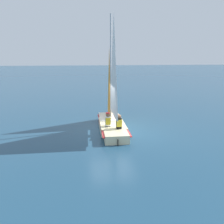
% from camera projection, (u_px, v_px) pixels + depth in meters
% --- Properties ---
extents(ground_plane, '(260.00, 260.00, 0.00)m').
position_uv_depth(ground_plane, '(112.00, 130.00, 12.21)').
color(ground_plane, navy).
extents(sailboat_main, '(1.70, 4.64, 6.16)m').
position_uv_depth(sailboat_main, '(112.00, 112.00, 11.93)').
color(sailboat_main, beige).
rests_on(sailboat_main, ground_plane).
extents(sailor_helm, '(0.32, 0.36, 1.16)m').
position_uv_depth(sailor_helm, '(108.00, 122.00, 11.39)').
color(sailor_helm, black).
rests_on(sailor_helm, ground_plane).
extents(sailor_crew, '(0.32, 0.36, 1.16)m').
position_uv_depth(sailor_crew, '(119.00, 125.00, 11.02)').
color(sailor_crew, black).
rests_on(sailor_crew, ground_plane).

